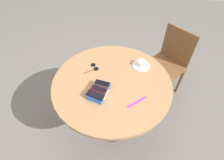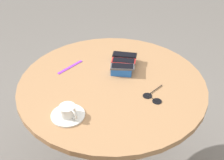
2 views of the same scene
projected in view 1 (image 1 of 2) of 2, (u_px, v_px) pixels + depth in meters
name	position (u px, v px, depth m)	size (l,w,h in m)	color
ground_plane	(112.00, 126.00, 2.06)	(8.00, 8.00, 0.00)	slate
round_table	(112.00, 90.00, 1.57)	(1.02, 1.02, 0.78)	#2D2D2D
phone_box	(99.00, 92.00, 1.39)	(0.21, 0.15, 0.04)	blue
phone_black	(95.00, 95.00, 1.33)	(0.09, 0.15, 0.01)	black
phone_red	(99.00, 89.00, 1.37)	(0.08, 0.14, 0.01)	red
phone_gray	(102.00, 84.00, 1.41)	(0.07, 0.14, 0.01)	#515156
saucer	(141.00, 66.00, 1.62)	(0.16, 0.16, 0.01)	silver
coffee_cup	(141.00, 63.00, 1.60)	(0.09, 0.09, 0.05)	silver
lanyard_strap	(137.00, 102.00, 1.35)	(0.18, 0.02, 0.00)	purple
sunglasses	(94.00, 67.00, 1.61)	(0.16, 0.12, 0.01)	black
chair_near_window	(167.00, 64.00, 2.13)	(0.58, 0.58, 0.87)	brown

